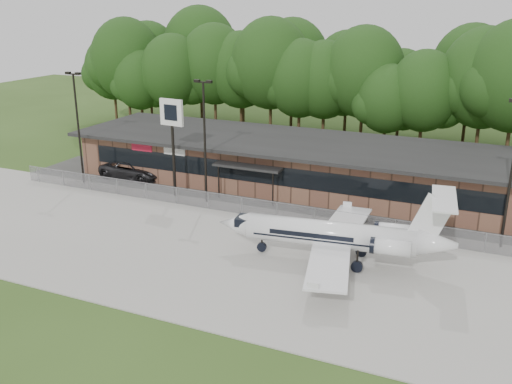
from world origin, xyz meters
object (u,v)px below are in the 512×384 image
at_px(terminal, 293,162).
at_px(suv, 133,169).
at_px(pole_sign, 172,123).
at_px(business_jet, 339,236).

xyz_separation_m(terminal, suv, (-14.68, -4.26, -1.28)).
bearing_deg(pole_sign, terminal, 46.26).
distance_m(terminal, suv, 15.34).
height_order(business_jet, suv, business_jet).
xyz_separation_m(business_jet, pole_sign, (-16.63, 7.12, 4.62)).
xyz_separation_m(terminal, business_jet, (8.39, -14.26, -0.32)).
distance_m(terminal, business_jet, 16.55).
bearing_deg(business_jet, terminal, 112.99).
height_order(suv, pole_sign, pole_sign).
bearing_deg(pole_sign, business_jet, -17.82).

